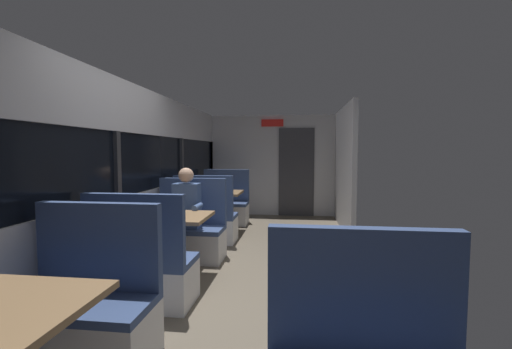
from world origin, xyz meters
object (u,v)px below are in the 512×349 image
(bench_far_window_facing_end, at_px, (206,222))
(coffee_cup_primary, at_px, (172,211))
(bench_mid_window_facing_entry, at_px, (190,235))
(seated_passenger, at_px, (188,221))
(bench_mid_window_facing_end, at_px, (143,271))
(dining_table_far_window, at_px, (217,197))
(bench_near_window_facing_entry, at_px, (87,315))
(dining_table_mid_window, at_px, (170,224))
(bench_far_window_facing_entry, at_px, (225,208))

(bench_far_window_facing_end, bearing_deg, coffee_cup_primary, -89.30)
(bench_mid_window_facing_entry, bearing_deg, coffee_cup_primary, -88.42)
(seated_passenger, height_order, coffee_cup_primary, seated_passenger)
(bench_mid_window_facing_end, height_order, dining_table_far_window, bench_mid_window_facing_end)
(bench_mid_window_facing_entry, xyz_separation_m, dining_table_far_window, (0.00, 1.56, 0.31))
(bench_far_window_facing_end, xyz_separation_m, seated_passenger, (0.00, -0.94, 0.21))
(dining_table_far_window, height_order, seated_passenger, seated_passenger)
(bench_near_window_facing_entry, relative_size, bench_mid_window_facing_end, 1.00)
(bench_mid_window_facing_entry, height_order, bench_far_window_facing_end, same)
(dining_table_mid_window, bearing_deg, bench_mid_window_facing_end, -90.00)
(dining_table_mid_window, height_order, seated_passenger, seated_passenger)
(dining_table_mid_window, xyz_separation_m, bench_mid_window_facing_end, (0.00, -0.70, -0.31))
(dining_table_far_window, bearing_deg, seated_passenger, -90.00)
(bench_near_window_facing_entry, distance_m, coffee_cup_primary, 1.64)
(bench_mid_window_facing_end, bearing_deg, bench_near_window_facing_entry, -90.00)
(coffee_cup_primary, bearing_deg, bench_far_window_facing_entry, 90.37)
(dining_table_mid_window, bearing_deg, bench_far_window_facing_entry, 90.00)
(bench_mid_window_facing_entry, distance_m, dining_table_far_window, 1.59)
(bench_far_window_facing_end, xyz_separation_m, coffee_cup_primary, (0.02, -1.55, 0.46))
(dining_table_mid_window, height_order, bench_far_window_facing_end, bench_far_window_facing_end)
(dining_table_far_window, relative_size, coffee_cup_primary, 10.00)
(bench_mid_window_facing_entry, distance_m, bench_far_window_facing_entry, 2.26)
(bench_near_window_facing_entry, height_order, bench_mid_window_facing_entry, same)
(bench_near_window_facing_entry, bearing_deg, bench_far_window_facing_end, 90.00)
(bench_mid_window_facing_entry, xyz_separation_m, seated_passenger, (0.00, -0.07, 0.21))
(bench_mid_window_facing_end, height_order, seated_passenger, seated_passenger)
(bench_far_window_facing_end, bearing_deg, dining_table_mid_window, -90.00)
(dining_table_far_window, xyz_separation_m, bench_far_window_facing_entry, (0.00, 0.70, -0.31))
(dining_table_mid_window, height_order, bench_far_window_facing_entry, bench_far_window_facing_entry)
(bench_far_window_facing_entry, bearing_deg, bench_far_window_facing_end, -90.00)
(bench_far_window_facing_entry, relative_size, seated_passenger, 0.87)
(bench_near_window_facing_entry, distance_m, bench_mid_window_facing_end, 0.86)
(dining_table_mid_window, xyz_separation_m, bench_mid_window_facing_entry, (0.00, 0.70, -0.31))
(dining_table_mid_window, distance_m, coffee_cup_primary, 0.15)
(coffee_cup_primary, bearing_deg, seated_passenger, 91.76)
(bench_near_window_facing_entry, distance_m, bench_far_window_facing_end, 3.13)
(dining_table_mid_window, height_order, dining_table_far_window, same)
(dining_table_mid_window, bearing_deg, coffee_cup_primary, 28.25)
(bench_near_window_facing_entry, height_order, dining_table_mid_window, bench_near_window_facing_entry)
(seated_passenger, bearing_deg, bench_far_window_facing_end, 90.00)
(bench_far_window_facing_entry, bearing_deg, dining_table_far_window, -90.00)
(bench_mid_window_facing_end, bearing_deg, bench_far_window_facing_end, 90.00)
(dining_table_mid_window, bearing_deg, bench_mid_window_facing_entry, 90.00)
(bench_mid_window_facing_entry, bearing_deg, dining_table_far_window, 90.00)
(bench_far_window_facing_entry, bearing_deg, dining_table_mid_window, -90.00)
(dining_table_mid_window, xyz_separation_m, dining_table_far_window, (0.00, 2.26, 0.00))
(dining_table_far_window, distance_m, bench_far_window_facing_entry, 0.77)
(bench_mid_window_facing_end, bearing_deg, bench_far_window_facing_entry, 90.00)
(dining_table_mid_window, distance_m, bench_far_window_facing_entry, 2.98)
(bench_mid_window_facing_end, height_order, bench_far_window_facing_end, same)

